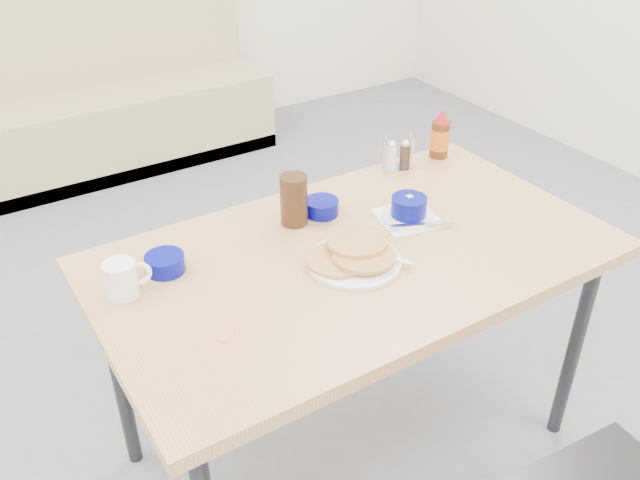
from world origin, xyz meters
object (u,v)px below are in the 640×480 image
syrup_bottle (440,137)px  condiment_caddy (398,157)px  grits_setting (409,210)px  amber_tumbler (294,200)px  coffee_mug (122,278)px  pancake_plate (354,256)px  creamer_bowl (165,263)px  dining_table (356,270)px  butter_bowl (322,207)px  booth_bench (100,106)px

syrup_bottle → condiment_caddy: bearing=180.0°
grits_setting → amber_tumbler: bearing=151.4°
condiment_caddy → coffee_mug: bearing=-146.0°
pancake_plate → creamer_bowl: (-0.43, 0.23, 0.00)m
dining_table → amber_tumbler: amber_tumbler is taller
pancake_plate → condiment_caddy: condiment_caddy is taller
dining_table → grits_setting: bearing=14.9°
coffee_mug → amber_tumbler: amber_tumbler is taller
amber_tumbler → creamer_bowl: bearing=-175.6°
dining_table → condiment_caddy: bearing=39.9°
condiment_caddy → creamer_bowl: bearing=-147.0°
butter_bowl → condiment_caddy: 0.40m
booth_bench → creamer_bowl: (-0.47, -2.34, 0.43)m
dining_table → butter_bowl: butter_bowl is taller
booth_bench → syrup_bottle: bearing=-75.1°
pancake_plate → booth_bench: bearing=89.2°
booth_bench → condiment_caddy: bearing=-79.5°
creamer_bowl → amber_tumbler: size_ratio=0.69×
creamer_bowl → amber_tumbler: (0.41, 0.03, 0.05)m
condiment_caddy → syrup_bottle: size_ratio=0.71×
creamer_bowl → butter_bowl: size_ratio=1.02×
dining_table → pancake_plate: pancake_plate is taller
pancake_plate → butter_bowl: size_ratio=2.48×
grits_setting → booth_bench: bearing=95.3°
grits_setting → butter_bowl: size_ratio=2.11×
condiment_caddy → pancake_plate: bearing=-116.1°
amber_tumbler → condiment_caddy: size_ratio=1.25×
dining_table → amber_tumbler: (-0.06, 0.22, 0.14)m
grits_setting → condiment_caddy: condiment_caddy is taller
booth_bench → grits_setting: size_ratio=8.92×
syrup_bottle → booth_bench: bearing=104.9°
coffee_mug → syrup_bottle: 1.19m
booth_bench → amber_tumbler: bearing=-91.6°
amber_tumbler → pancake_plate: bearing=-84.0°
grits_setting → butter_bowl: (-0.20, 0.16, -0.01)m
dining_table → grits_setting: 0.25m
dining_table → creamer_bowl: creamer_bowl is taller
pancake_plate → creamer_bowl: bearing=152.1°
booth_bench → dining_table: size_ratio=1.36×
dining_table → pancake_plate: size_ratio=5.59×
dining_table → syrup_bottle: bearing=30.2°
coffee_mug → condiment_caddy: (1.00, 0.19, -0.00)m
pancake_plate → coffee_mug: 0.59m
dining_table → butter_bowl: (0.03, 0.22, 0.08)m
grits_setting → butter_bowl: grits_setting is taller
booth_bench → amber_tumbler: size_ratio=12.71×
pancake_plate → syrup_bottle: (0.62, 0.38, 0.05)m
grits_setting → dining_table: bearing=-165.1°
coffee_mug → syrup_bottle: bearing=9.2°
booth_bench → creamer_bowl: bearing=-101.4°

